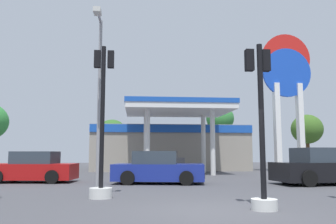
{
  "coord_description": "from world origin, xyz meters",
  "views": [
    {
      "loc": [
        -1.98,
        -8.54,
        1.4
      ],
      "look_at": [
        -0.03,
        12.08,
        3.86
      ],
      "focal_mm": 37.25,
      "sensor_mm": 36.0,
      "label": 1
    }
  ],
  "objects_px": {
    "car_0": "(158,169)",
    "tree_1": "(112,133)",
    "traffic_signal_2": "(261,140)",
    "station_pole_sign": "(287,84)",
    "tree_3": "(307,129)",
    "traffic_signal_3": "(102,142)",
    "corner_streetlamp": "(99,85)",
    "tree_2": "(220,119)",
    "car_1": "(33,168)",
    "car_2": "(324,168)"
  },
  "relations": [
    {
      "from": "car_0",
      "to": "car_2",
      "type": "relative_size",
      "value": 0.93
    },
    {
      "from": "car_2",
      "to": "traffic_signal_3",
      "type": "distance_m",
      "value": 10.42
    },
    {
      "from": "car_1",
      "to": "tree_2",
      "type": "bearing_deg",
      "value": 52.21
    },
    {
      "from": "car_1",
      "to": "car_2",
      "type": "height_order",
      "value": "car_2"
    },
    {
      "from": "traffic_signal_3",
      "to": "corner_streetlamp",
      "type": "bearing_deg",
      "value": 106.85
    },
    {
      "from": "tree_1",
      "to": "corner_streetlamp",
      "type": "height_order",
      "value": "corner_streetlamp"
    },
    {
      "from": "car_1",
      "to": "traffic_signal_3",
      "type": "distance_m",
      "value": 7.57
    },
    {
      "from": "tree_2",
      "to": "station_pole_sign",
      "type": "bearing_deg",
      "value": -73.56
    },
    {
      "from": "car_0",
      "to": "traffic_signal_3",
      "type": "height_order",
      "value": "traffic_signal_3"
    },
    {
      "from": "station_pole_sign",
      "to": "tree_1",
      "type": "bearing_deg",
      "value": 146.09
    },
    {
      "from": "car_2",
      "to": "tree_2",
      "type": "height_order",
      "value": "tree_2"
    },
    {
      "from": "traffic_signal_2",
      "to": "tree_1",
      "type": "xyz_separation_m",
      "value": [
        -5.49,
        26.39,
        1.71
      ]
    },
    {
      "from": "car_0",
      "to": "traffic_signal_2",
      "type": "bearing_deg",
      "value": -74.76
    },
    {
      "from": "car_1",
      "to": "tree_3",
      "type": "distance_m",
      "value": 30.53
    },
    {
      "from": "station_pole_sign",
      "to": "car_0",
      "type": "height_order",
      "value": "station_pole_sign"
    },
    {
      "from": "tree_1",
      "to": "tree_3",
      "type": "distance_m",
      "value": 21.17
    },
    {
      "from": "station_pole_sign",
      "to": "tree_3",
      "type": "bearing_deg",
      "value": 57.16
    },
    {
      "from": "station_pole_sign",
      "to": "traffic_signal_3",
      "type": "height_order",
      "value": "station_pole_sign"
    },
    {
      "from": "tree_1",
      "to": "station_pole_sign",
      "type": "bearing_deg",
      "value": -33.91
    },
    {
      "from": "car_2",
      "to": "car_1",
      "type": "bearing_deg",
      "value": 169.64
    },
    {
      "from": "station_pole_sign",
      "to": "corner_streetlamp",
      "type": "height_order",
      "value": "station_pole_sign"
    },
    {
      "from": "station_pole_sign",
      "to": "corner_streetlamp",
      "type": "relative_size",
      "value": 1.74
    },
    {
      "from": "car_1",
      "to": "traffic_signal_3",
      "type": "height_order",
      "value": "traffic_signal_3"
    },
    {
      "from": "tree_1",
      "to": "corner_streetlamp",
      "type": "bearing_deg",
      "value": -87.45
    },
    {
      "from": "car_0",
      "to": "corner_streetlamp",
      "type": "height_order",
      "value": "corner_streetlamp"
    },
    {
      "from": "car_2",
      "to": "corner_streetlamp",
      "type": "xyz_separation_m",
      "value": [
        -9.82,
        -3.2,
        3.01
      ]
    },
    {
      "from": "station_pole_sign",
      "to": "car_2",
      "type": "distance_m",
      "value": 12.36
    },
    {
      "from": "tree_3",
      "to": "corner_streetlamp",
      "type": "relative_size",
      "value": 0.92
    },
    {
      "from": "car_1",
      "to": "traffic_signal_2",
      "type": "xyz_separation_m",
      "value": [
        8.15,
        -9.08,
        1.05
      ]
    },
    {
      "from": "car_0",
      "to": "tree_2",
      "type": "bearing_deg",
      "value": 67.97
    },
    {
      "from": "tree_2",
      "to": "corner_streetlamp",
      "type": "relative_size",
      "value": 1.03
    },
    {
      "from": "car_2",
      "to": "tree_3",
      "type": "bearing_deg",
      "value": 64.36
    },
    {
      "from": "tree_1",
      "to": "tree_3",
      "type": "bearing_deg",
      "value": 4.31
    },
    {
      "from": "car_2",
      "to": "tree_3",
      "type": "distance_m",
      "value": 23.92
    },
    {
      "from": "traffic_signal_3",
      "to": "station_pole_sign",
      "type": "bearing_deg",
      "value": 48.23
    },
    {
      "from": "car_2",
      "to": "tree_2",
      "type": "distance_m",
      "value": 20.64
    },
    {
      "from": "traffic_signal_3",
      "to": "traffic_signal_2",
      "type": "bearing_deg",
      "value": -32.35
    },
    {
      "from": "tree_2",
      "to": "tree_1",
      "type": "bearing_deg",
      "value": -177.76
    },
    {
      "from": "station_pole_sign",
      "to": "car_1",
      "type": "distance_m",
      "value": 19.39
    },
    {
      "from": "car_1",
      "to": "tree_3",
      "type": "relative_size",
      "value": 0.76
    },
    {
      "from": "tree_1",
      "to": "tree_2",
      "type": "xyz_separation_m",
      "value": [
        11.09,
        0.43,
        1.52
      ]
    },
    {
      "from": "station_pole_sign",
      "to": "car_0",
      "type": "distance_m",
      "value": 15.3
    },
    {
      "from": "station_pole_sign",
      "to": "tree_3",
      "type": "relative_size",
      "value": 1.9
    },
    {
      "from": "car_2",
      "to": "traffic_signal_3",
      "type": "xyz_separation_m",
      "value": [
        -9.6,
        -3.92,
        1.0
      ]
    },
    {
      "from": "traffic_signal_2",
      "to": "tree_3",
      "type": "xyz_separation_m",
      "value": [
        15.61,
        27.97,
        2.28
      ]
    },
    {
      "from": "car_2",
      "to": "traffic_signal_3",
      "type": "height_order",
      "value": "traffic_signal_3"
    },
    {
      "from": "car_0",
      "to": "tree_1",
      "type": "distance_m",
      "value": 19.13
    },
    {
      "from": "car_0",
      "to": "corner_streetlamp",
      "type": "bearing_deg",
      "value": -118.52
    },
    {
      "from": "tree_2",
      "to": "traffic_signal_2",
      "type": "bearing_deg",
      "value": -101.8
    },
    {
      "from": "tree_1",
      "to": "tree_2",
      "type": "distance_m",
      "value": 11.21
    }
  ]
}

